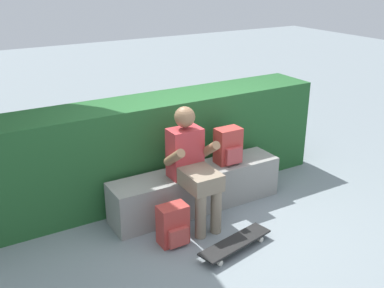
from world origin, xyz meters
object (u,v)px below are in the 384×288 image
bench_main (197,189)px  skateboard_near_person (235,243)px  backpack_on_ground (173,225)px  backpack_on_bench (228,146)px  person_skater (192,163)px

bench_main → skateboard_near_person: bearing=-96.7°
bench_main → backpack_on_ground: 0.73m
backpack_on_bench → person_skater: bearing=-161.1°
bench_main → backpack_on_ground: size_ratio=4.89×
bench_main → person_skater: (-0.18, -0.21, 0.43)m
bench_main → backpack_on_ground: (-0.55, -0.48, -0.04)m
person_skater → backpack_on_ground: bearing=-143.7°
bench_main → person_skater: person_skater is taller
backpack_on_ground → backpack_on_bench: bearing=26.3°
backpack_on_bench → backpack_on_ground: (-0.95, -0.47, -0.46)m
skateboard_near_person → backpack_on_bench: backpack_on_bench is taller
backpack_on_bench → bench_main: bearing=178.6°
skateboard_near_person → backpack_on_bench: bearing=59.9°
person_skater → skateboard_near_person: 0.89m
person_skater → backpack_on_bench: 0.61m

